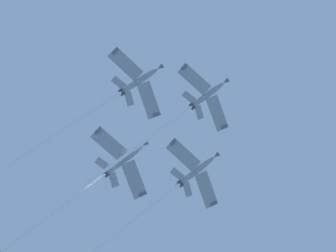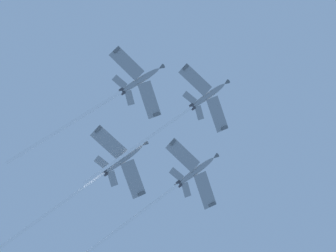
% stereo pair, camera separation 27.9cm
% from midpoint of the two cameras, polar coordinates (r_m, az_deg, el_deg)
% --- Properties ---
extents(jet_lead, '(38.97, 24.46, 23.81)m').
position_cam_midpoint_polar(jet_lead, '(151.57, 1.97, 1.62)').
color(jet_lead, gray).
extents(jet_left_wing, '(34.70, 22.09, 19.80)m').
position_cam_midpoint_polar(jet_left_wing, '(148.50, 1.08, -5.49)').
color(jet_left_wing, gray).
extents(jet_right_wing, '(38.15, 23.39, 21.98)m').
position_cam_midpoint_polar(jet_right_wing, '(145.33, -5.08, 2.93)').
color(jet_right_wing, gray).
extents(jet_slot, '(36.81, 23.69, 21.43)m').
position_cam_midpoint_polar(jet_slot, '(142.44, -6.39, -4.64)').
color(jet_slot, gray).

